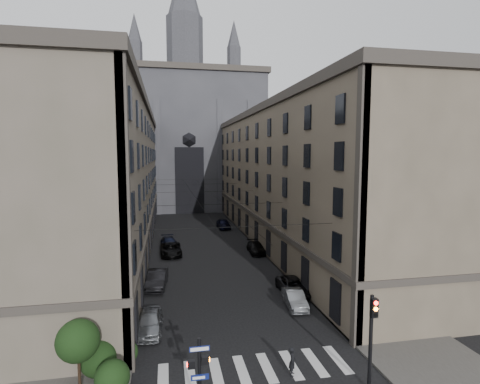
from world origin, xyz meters
TOP-DOWN VIEW (x-y plane):
  - sidewalk_left at (-10.50, 36.00)m, footprint 7.00×80.00m
  - sidewalk_right at (10.50, 36.00)m, footprint 7.00×80.00m
  - zebra_crossing at (0.00, 5.00)m, footprint 11.00×3.20m
  - building_left at (-13.44, 36.00)m, footprint 13.60×60.60m
  - building_right at (13.44, 36.00)m, footprint 13.60×60.60m
  - gothic_tower at (0.00, 74.96)m, footprint 35.00×23.00m
  - pedestrian_signal_left at (-3.51, 1.50)m, footprint 1.02×0.38m
  - traffic_light_right at (5.60, 1.92)m, footprint 0.34×0.50m
  - shrub_cluster at (-8.72, 5.01)m, footprint 3.90×4.40m
  - tram_wires at (0.00, 35.63)m, footprint 14.00×60.00m
  - car_left_near at (-6.20, 10.88)m, footprint 1.90×4.44m
  - car_left_midnear at (-5.91, 19.90)m, footprint 2.18×5.01m
  - car_left_midfar at (-4.42, 31.07)m, footprint 2.64×5.48m
  - car_left_far at (-4.67, 34.87)m, footprint 2.38×5.04m
  - car_right_near at (5.33, 13.08)m, footprint 1.84×4.23m
  - car_right_midnear at (6.20, 15.88)m, footprint 2.41×5.01m
  - car_right_midfar at (6.20, 30.08)m, footprint 2.06×4.76m
  - car_right_far at (4.52, 46.55)m, footprint 2.10×4.85m
  - pedestrian at (1.97, 4.00)m, footprint 0.59×0.71m

SIDE VIEW (x-z plane):
  - zebra_crossing at x=0.00m, z-range 0.00..0.01m
  - sidewalk_left at x=-10.50m, z-range 0.00..0.15m
  - sidewalk_right at x=10.50m, z-range 0.00..0.15m
  - car_right_near at x=5.33m, z-range 0.00..1.35m
  - car_right_midfar at x=6.20m, z-range 0.00..1.37m
  - car_right_midnear at x=6.20m, z-range 0.00..1.38m
  - car_left_far at x=-4.67m, z-range 0.00..1.42m
  - car_left_near at x=-6.20m, z-range 0.00..1.49m
  - car_left_midfar at x=-4.42m, z-range 0.00..1.50m
  - car_left_midnear at x=-5.91m, z-range 0.00..1.60m
  - car_right_far at x=4.52m, z-range 0.00..1.63m
  - pedestrian at x=1.97m, z-range 0.00..1.65m
  - shrub_cluster at x=-8.72m, z-range -0.15..3.75m
  - pedestrian_signal_left at x=-3.51m, z-range 0.32..4.32m
  - traffic_light_right at x=5.60m, z-range 0.69..5.89m
  - tram_wires at x=0.00m, z-range 7.03..7.46m
  - building_left at x=-13.44m, z-range -0.08..18.77m
  - building_right at x=13.44m, z-range -0.08..18.77m
  - gothic_tower at x=0.00m, z-range -11.20..46.80m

